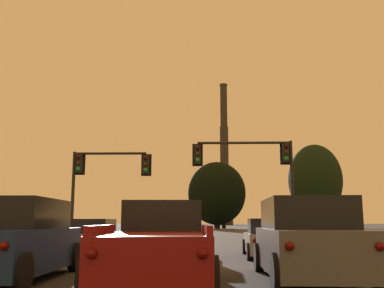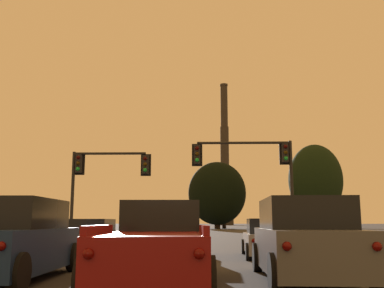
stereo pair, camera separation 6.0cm
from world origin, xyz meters
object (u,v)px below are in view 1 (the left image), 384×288
Objects in this scene: hatchback_center_lane_front at (173,239)px; smokestack at (224,168)px; pickup_truck_center_lane_second at (160,246)px; suv_left_lane_second at (14,240)px; suv_right_lane_second at (307,240)px; sedan_left_lane_front at (89,239)px; traffic_light_overhead_left at (100,174)px; hatchback_right_lane_front at (269,239)px; traffic_light_overhead_right at (258,165)px.

smokestack reaches higher than hatchback_center_lane_front.
suv_left_lane_second is (-3.45, 0.68, 0.09)m from pickup_truck_center_lane_second.
suv_right_lane_second is 1.05× the size of sedan_left_lane_front.
suv_left_lane_second is (-6.77, -0.06, 0.00)m from suv_right_lane_second.
smokestack is at bearing 84.74° from pickup_truck_center_lane_second.
pickup_truck_center_lane_second is 1.07× the size of traffic_light_overhead_left.
hatchback_right_lane_front is 7.80m from traffic_light_overhead_right.
hatchback_center_lane_front is 1.00× the size of hatchback_right_lane_front.
hatchback_right_lane_front is 11.63m from traffic_light_overhead_left.
pickup_truck_center_lane_second is (0.18, -7.41, 0.14)m from hatchback_center_lane_front.
smokestack is (14.43, 152.64, 18.34)m from traffic_light_overhead_left.
suv_left_lane_second is at bearing -90.41° from sedan_left_lane_front.
traffic_light_overhead_left reaches higher than hatchback_right_lane_front.
pickup_truck_center_lane_second is 0.98× the size of traffic_light_overhead_right.
smokestack is (9.79, 160.32, 21.64)m from hatchback_center_lane_front.
suv_left_lane_second is 0.09× the size of smokestack.
traffic_light_overhead_right reaches higher than hatchback_center_lane_front.
pickup_truck_center_lane_second is 3.52m from suv_left_lane_second.
traffic_light_overhead_left is at bearing 100.09° from sedan_left_lane_front.
pickup_truck_center_lane_second is 169.37m from smokestack.
suv_right_lane_second reaches higher than pickup_truck_center_lane_second.
suv_right_lane_second is 168.47m from smokestack.
suv_right_lane_second is at bearing 10.49° from pickup_truck_center_lane_second.
traffic_light_overhead_left reaches higher than suv_left_lane_second.
smokestack is at bearing 89.07° from hatchback_center_lane_front.
hatchback_right_lane_front is 0.80× the size of traffic_light_overhead_left.
sedan_left_lane_front is 6.98m from suv_left_lane_second.
traffic_light_overhead_right is (3.93, 14.46, 3.56)m from pickup_truck_center_lane_second.
hatchback_right_lane_front is 0.73× the size of traffic_light_overhead_right.
sedan_left_lane_front is at bearing -137.30° from traffic_light_overhead_right.
suv_right_lane_second is 3.40m from pickup_truck_center_lane_second.
sedan_left_lane_front is at bearing 112.28° from pickup_truck_center_lane_second.
traffic_light_overhead_left reaches higher than pickup_truck_center_lane_second.
suv_right_lane_second is 1.19× the size of hatchback_right_lane_front.
hatchback_center_lane_front and hatchback_right_lane_front have the same top height.
traffic_light_overhead_right reaches higher than traffic_light_overhead_left.
hatchback_right_lane_front is (6.91, 6.93, -0.23)m from suv_left_lane_second.
smokestack is at bearing 90.11° from hatchback_right_lane_front.
suv_right_lane_second reaches higher than hatchback_right_lane_front.
smokestack is (5.67, 153.26, 17.94)m from traffic_light_overhead_right.
suv_left_lane_second is at bearing -113.36° from hatchback_center_lane_front.
hatchback_center_lane_front is 0.07× the size of smokestack.
smokestack is at bearing 84.93° from sedan_left_lane_front.
hatchback_right_lane_front is at bearing 90.63° from suv_right_lane_second.
suv_right_lane_second is at bearing -92.55° from traffic_light_overhead_right.
suv_right_lane_second is 1.19× the size of hatchback_center_lane_front.
hatchback_center_lane_front is 0.80× the size of traffic_light_overhead_left.
pickup_truck_center_lane_second is 1.34× the size of hatchback_right_lane_front.
suv_left_lane_second is 168.92m from smokestack.
suv_right_lane_second is at bearing -0.89° from suv_left_lane_second.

